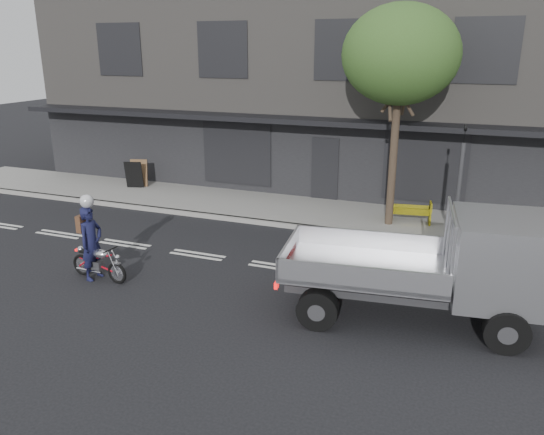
{
  "coord_description": "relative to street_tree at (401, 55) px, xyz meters",
  "views": [
    {
      "loc": [
        4.38,
        -12.07,
        5.54
      ],
      "look_at": [
        -0.37,
        0.5,
        1.18
      ],
      "focal_mm": 35.0,
      "sensor_mm": 36.0,
      "label": 1
    }
  ],
  "objects": [
    {
      "name": "rider",
      "position": [
        -6.27,
        -6.46,
        -4.35
      ],
      "size": [
        0.51,
        0.72,
        1.85
      ],
      "primitive_type": "imported",
      "rotation": [
        0.0,
        0.0,
        1.47
      ],
      "color": "#15163A",
      "rests_on": "ground"
    },
    {
      "name": "ground",
      "position": [
        -2.2,
        -4.2,
        -5.28
      ],
      "size": [
        80.0,
        80.0,
        0.0
      ],
      "primitive_type": "plane",
      "color": "black",
      "rests_on": "ground"
    },
    {
      "name": "kerb",
      "position": [
        -2.2,
        -1.1,
        -5.2
      ],
      "size": [
        32.0,
        0.2,
        0.15
      ],
      "primitive_type": "cube",
      "color": "gray",
      "rests_on": "ground"
    },
    {
      "name": "street_tree",
      "position": [
        0.0,
        0.0,
        0.0
      ],
      "size": [
        3.4,
        3.4,
        6.74
      ],
      "color": "#382B21",
      "rests_on": "ground"
    },
    {
      "name": "flatbed_ute",
      "position": [
        2.54,
        -5.6,
        -3.87
      ],
      "size": [
        5.54,
        2.75,
        2.47
      ],
      "rotation": [
        0.0,
        0.0,
        0.12
      ],
      "color": "black",
      "rests_on": "ground"
    },
    {
      "name": "building_main",
      "position": [
        -2.2,
        7.1,
        -1.28
      ],
      "size": [
        26.0,
        10.0,
        8.0
      ],
      "primitive_type": "cube",
      "color": "slate",
      "rests_on": "ground"
    },
    {
      "name": "construction_barrier",
      "position": [
        0.59,
        0.21,
        -4.75
      ],
      "size": [
        1.41,
        0.74,
        0.75
      ],
      "primitive_type": null,
      "rotation": [
        0.0,
        0.0,
        0.15
      ],
      "color": "yellow",
      "rests_on": "sidewalk"
    },
    {
      "name": "sidewalk",
      "position": [
        -2.2,
        0.5,
        -5.2
      ],
      "size": [
        32.0,
        3.2,
        0.15
      ],
      "primitive_type": "cube",
      "color": "gray",
      "rests_on": "ground"
    },
    {
      "name": "traffic_light_pole",
      "position": [
        2.0,
        -0.85,
        -3.63
      ],
      "size": [
        0.12,
        0.12,
        3.5
      ],
      "color": "#2D2D30",
      "rests_on": "ground"
    },
    {
      "name": "motorcycle",
      "position": [
        -6.12,
        -6.46,
        -4.83
      ],
      "size": [
        1.71,
        0.5,
        0.88
      ],
      "rotation": [
        0.0,
        0.0,
        -0.1
      ],
      "color": "black",
      "rests_on": "ground"
    },
    {
      "name": "sandwich_board",
      "position": [
        -10.15,
        0.89,
        -4.59
      ],
      "size": [
        0.79,
        0.63,
        1.08
      ],
      "primitive_type": null,
      "rotation": [
        0.0,
        0.0,
        0.29
      ],
      "color": "black",
      "rests_on": "sidewalk"
    }
  ]
}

